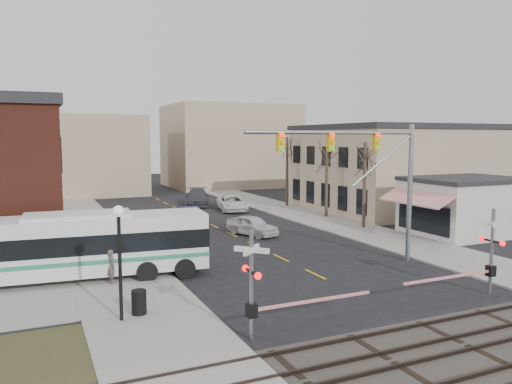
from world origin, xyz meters
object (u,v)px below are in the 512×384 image
at_px(car_c, 232,203).
at_px(pedestrian_far, 105,252).
at_px(car_b, 187,214).
at_px(traffic_signal_mast, 370,164).
at_px(transit_bus, 79,245).
at_px(car_d, 197,197).
at_px(trash_bin, 139,302).
at_px(pedestrian_near, 112,267).
at_px(rr_crossing_west, 262,285).
at_px(rr_crossing_east, 485,253).
at_px(car_a, 252,225).
at_px(street_lamp, 119,239).

distance_m(car_c, pedestrian_far, 22.94).
bearing_deg(car_b, traffic_signal_mast, 108.80).
distance_m(transit_bus, car_d, 28.60).
bearing_deg(trash_bin, traffic_signal_mast, 12.02).
height_order(trash_bin, car_d, car_d).
relative_size(trash_bin, pedestrian_near, 0.58).
height_order(rr_crossing_west, rr_crossing_east, same).
bearing_deg(car_d, car_a, -76.08).
distance_m(street_lamp, car_d, 34.33).
distance_m(street_lamp, pedestrian_far, 9.00).
bearing_deg(car_a, car_b, 90.58).
height_order(traffic_signal_mast, car_c, traffic_signal_mast).
bearing_deg(car_b, pedestrian_near, 64.24).
xyz_separation_m(trash_bin, pedestrian_far, (-0.19, 8.26, 0.35)).
bearing_deg(trash_bin, pedestrian_far, 91.31).
distance_m(trash_bin, pedestrian_near, 4.85).
bearing_deg(traffic_signal_mast, car_c, 87.77).
height_order(trash_bin, car_b, car_b).
bearing_deg(pedestrian_far, car_d, 38.96).
bearing_deg(rr_crossing_east, rr_crossing_west, -178.54).
relative_size(rr_crossing_east, trash_bin, 5.66).
bearing_deg(car_c, traffic_signal_mast, -82.09).
bearing_deg(pedestrian_far, pedestrian_near, -115.14).
relative_size(rr_crossing_west, car_c, 1.04).
xyz_separation_m(rr_crossing_west, car_a, (7.45, 17.71, -1.23)).
relative_size(rr_crossing_west, trash_bin, 5.66).
bearing_deg(car_c, rr_crossing_east, -78.62).
relative_size(rr_crossing_west, car_b, 1.24).
bearing_deg(pedestrian_far, street_lamp, -116.04).
xyz_separation_m(traffic_signal_mast, rr_crossing_east, (1.54, -6.59, -3.80)).
bearing_deg(pedestrian_near, transit_bus, 36.59).
bearing_deg(pedestrian_near, pedestrian_far, -7.84).
xyz_separation_m(rr_crossing_west, street_lamp, (-4.40, 3.61, 1.37)).
xyz_separation_m(car_c, pedestrian_far, (-14.56, -17.73, 0.22)).
relative_size(pedestrian_near, pedestrian_far, 1.00).
bearing_deg(rr_crossing_west, car_d, 75.98).
bearing_deg(rr_crossing_west, street_lamp, 140.59).
xyz_separation_m(car_b, car_d, (4.22, 10.40, 0.12)).
distance_m(street_lamp, pedestrian_near, 5.75).
xyz_separation_m(rr_crossing_east, pedestrian_near, (-15.37, 8.55, -1.00)).
bearing_deg(traffic_signal_mast, street_lamp, -167.07).
bearing_deg(car_b, car_d, -109.63).
bearing_deg(car_a, car_d, 64.14).
distance_m(car_a, pedestrian_near, 14.48).
relative_size(traffic_signal_mast, pedestrian_near, 6.27).
bearing_deg(street_lamp, car_b, 67.06).
relative_size(street_lamp, pedestrian_far, 2.68).
xyz_separation_m(transit_bus, street_lamp, (0.95, -6.75, 1.48)).
relative_size(street_lamp, trash_bin, 4.58).
height_order(trash_bin, car_c, car_c).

